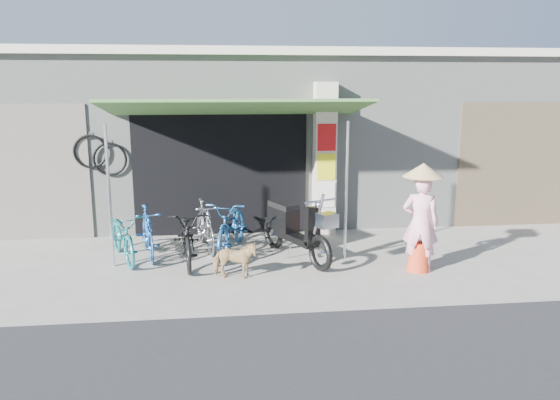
{
  "coord_description": "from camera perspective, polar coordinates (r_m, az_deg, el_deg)",
  "views": [
    {
      "loc": [
        -1.25,
        -8.12,
        2.94
      ],
      "look_at": [
        -0.2,
        1.0,
        1.0
      ],
      "focal_mm": 35.0,
      "sensor_mm": 36.0,
      "label": 1
    }
  ],
  "objects": [
    {
      "name": "ground",
      "position": [
        8.73,
        2.08,
        -7.77
      ],
      "size": [
        80.0,
        80.0,
        0.0
      ],
      "primitive_type": "plane",
      "color": "gray",
      "rests_on": "ground"
    },
    {
      "name": "bike_blue",
      "position": [
        9.73,
        -13.66,
        -3.31
      ],
      "size": [
        0.73,
        1.52,
        0.88
      ],
      "primitive_type": "imported",
      "rotation": [
        0.0,
        0.0,
        0.23
      ],
      "color": "#22549B",
      "rests_on": "ground"
    },
    {
      "name": "bike_teal",
      "position": [
        9.66,
        -16.08,
        -3.64
      ],
      "size": [
        1.11,
        1.71,
        0.85
      ],
      "primitive_type": "imported",
      "rotation": [
        0.0,
        0.0,
        0.36
      ],
      "color": "#1B7479",
      "rests_on": "ground"
    },
    {
      "name": "awning",
      "position": [
        9.76,
        -4.59,
        9.39
      ],
      "size": [
        4.6,
        1.88,
        2.72
      ],
      "color": "#3E6C30",
      "rests_on": "ground"
    },
    {
      "name": "bicycle_shop",
      "position": [
        13.32,
        -1.19,
        7.17
      ],
      "size": [
        12.3,
        5.3,
        3.66
      ],
      "color": "gray",
      "rests_on": "ground"
    },
    {
      "name": "bike_navy",
      "position": [
        9.72,
        -5.0,
        -2.68
      ],
      "size": [
        1.11,
        2.0,
        0.99
      ],
      "primitive_type": "imported",
      "rotation": [
        0.0,
        0.0,
        -0.25
      ],
      "color": "#1D4F87",
      "rests_on": "ground"
    },
    {
      "name": "neighbour_left",
      "position": [
        11.47,
        -25.61,
        2.53
      ],
      "size": [
        2.6,
        0.06,
        2.6
      ],
      "primitive_type": "cube",
      "color": "#6B665B",
      "rests_on": "ground"
    },
    {
      "name": "shop_pillar",
      "position": [
        10.87,
        4.64,
        4.27
      ],
      "size": [
        0.42,
        0.44,
        3.0
      ],
      "color": "beige",
      "rests_on": "ground"
    },
    {
      "name": "moped",
      "position": [
        9.35,
        1.45,
        -2.99
      ],
      "size": [
        1.05,
        1.94,
        1.17
      ],
      "rotation": [
        0.0,
        0.0,
        0.44
      ],
      "color": "black",
      "rests_on": "ground"
    },
    {
      "name": "street_dog",
      "position": [
        8.47,
        -4.78,
        -6.28
      ],
      "size": [
        0.75,
        0.44,
        0.6
      ],
      "primitive_type": "imported",
      "rotation": [
        0.0,
        0.0,
        1.4
      ],
      "color": "tan",
      "rests_on": "ground"
    },
    {
      "name": "bike_silver",
      "position": [
        9.98,
        -7.85,
        -2.64
      ],
      "size": [
        0.74,
        1.55,
        0.9
      ],
      "primitive_type": "imported",
      "rotation": [
        0.0,
        0.0,
        0.22
      ],
      "color": "#ADADB2",
      "rests_on": "ground"
    },
    {
      "name": "neighbour_right",
      "position": [
        12.51,
        23.53,
        3.41
      ],
      "size": [
        2.6,
        0.06,
        2.6
      ],
      "primitive_type": "cube",
      "color": "brown",
      "rests_on": "ground"
    },
    {
      "name": "nun",
      "position": [
        8.94,
        14.49,
        -1.86
      ],
      "size": [
        0.67,
        0.64,
        1.75
      ],
      "rotation": [
        0.0,
        0.0,
        2.76
      ],
      "color": "#FDABBC",
      "rests_on": "ground"
    },
    {
      "name": "bike_black",
      "position": [
        9.26,
        -9.64,
        -3.7
      ],
      "size": [
        0.8,
        1.85,
        0.94
      ],
      "primitive_type": "imported",
      "rotation": [
        0.0,
        0.0,
        0.1
      ],
      "color": "black",
      "rests_on": "ground"
    }
  ]
}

